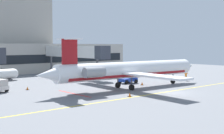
# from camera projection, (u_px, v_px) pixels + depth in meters

# --- Properties ---
(ground) EXTENTS (120.00, 120.00, 0.11)m
(ground) POSITION_uv_depth(u_px,v_px,m) (174.00, 93.00, 43.11)
(ground) COLOR slate
(terminal_building) EXTENTS (61.57, 15.64, 19.62)m
(terminal_building) POSITION_uv_depth(u_px,v_px,m) (11.00, 46.00, 76.28)
(terminal_building) COLOR #ADA89E
(terminal_building) RESTS_ON ground
(jet_bridge_east) EXTENTS (2.40, 22.43, 6.71)m
(jet_bridge_east) POSITION_uv_depth(u_px,v_px,m) (75.00, 52.00, 65.11)
(jet_bridge_east) COLOR silver
(jet_bridge_east) RESTS_ON ground
(regional_jet) EXTENTS (31.14, 24.13, 7.72)m
(regional_jet) POSITION_uv_depth(u_px,v_px,m) (128.00, 70.00, 46.78)
(regional_jet) COLOR white
(regional_jet) RESTS_ON ground
(baggage_tug) EXTENTS (3.26, 2.20, 1.90)m
(baggage_tug) POSITION_uv_depth(u_px,v_px,m) (129.00, 78.00, 53.91)
(baggage_tug) COLOR #19389E
(baggage_tug) RESTS_ON ground
(pushback_tractor) EXTENTS (4.21, 2.48, 1.94)m
(pushback_tractor) POSITION_uv_depth(u_px,v_px,m) (129.00, 73.00, 63.24)
(pushback_tractor) COLOR #19389E
(pushback_tractor) RESTS_ON ground
(fuel_tank) EXTENTS (7.11, 2.78, 2.25)m
(fuel_tank) POSITION_uv_depth(u_px,v_px,m) (1.00, 75.00, 56.77)
(fuel_tank) COLOR white
(fuel_tank) RESTS_ON ground
(marshaller) EXTENTS (0.45, 0.78, 1.91)m
(marshaller) POSITION_uv_depth(u_px,v_px,m) (186.00, 76.00, 57.50)
(marshaller) COLOR #191E33
(marshaller) RESTS_ON ground
(safety_cone_alpha) EXTENTS (0.47, 0.47, 0.55)m
(safety_cone_alpha) POSITION_uv_depth(u_px,v_px,m) (120.00, 81.00, 55.63)
(safety_cone_alpha) COLOR orange
(safety_cone_alpha) RESTS_ON ground
(safety_cone_bravo) EXTENTS (0.47, 0.47, 0.55)m
(safety_cone_bravo) POSITION_uv_depth(u_px,v_px,m) (142.00, 84.00, 51.34)
(safety_cone_bravo) COLOR orange
(safety_cone_bravo) RESTS_ON ground
(safety_cone_charlie) EXTENTS (0.47, 0.47, 0.55)m
(safety_cone_charlie) POSITION_uv_depth(u_px,v_px,m) (130.00, 95.00, 39.56)
(safety_cone_charlie) COLOR orange
(safety_cone_charlie) RESTS_ON ground
(safety_cone_delta) EXTENTS (0.47, 0.47, 0.55)m
(safety_cone_delta) POSITION_uv_depth(u_px,v_px,m) (27.00, 88.00, 45.72)
(safety_cone_delta) COLOR orange
(safety_cone_delta) RESTS_ON ground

